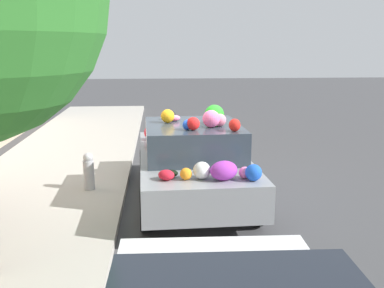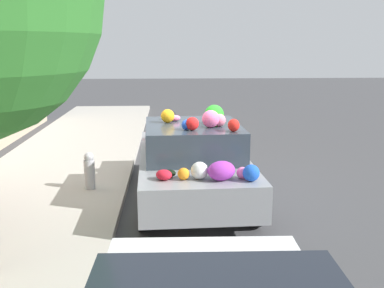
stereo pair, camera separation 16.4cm
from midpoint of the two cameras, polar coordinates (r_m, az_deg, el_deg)
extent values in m
plane|color=#424244|center=(8.27, -1.44, -7.10)|extent=(60.00, 60.00, 0.00)
cube|color=#B2ADA3|center=(8.56, -19.94, -6.72)|extent=(24.00, 3.20, 0.13)
cylinder|color=#B2B2B7|center=(8.58, -13.50, -3.86)|extent=(0.20, 0.20, 0.55)
sphere|color=#B2B2B7|center=(8.49, -13.61, -1.69)|extent=(0.18, 0.18, 0.18)
cube|color=gray|center=(8.09, -0.58, -3.06)|extent=(4.20, 1.99, 0.56)
cube|color=#333D47|center=(7.80, -0.46, 0.52)|extent=(1.92, 1.68, 0.55)
cylinder|color=black|center=(9.36, -6.55, -2.74)|extent=(0.66, 0.20, 0.65)
cylinder|color=black|center=(9.50, 3.72, -2.45)|extent=(0.66, 0.20, 0.65)
cylinder|color=black|center=(6.92, -6.53, -8.30)|extent=(0.66, 0.20, 0.65)
cylinder|color=black|center=(7.11, 7.36, -7.74)|extent=(0.66, 0.20, 0.65)
ellipsoid|color=pink|center=(9.36, 1.99, 1.48)|extent=(0.23, 0.18, 0.21)
ellipsoid|color=red|center=(7.13, 4.78, 2.41)|extent=(0.23, 0.20, 0.20)
sphere|color=pink|center=(7.57, 2.95, 3.05)|extent=(0.25, 0.25, 0.21)
ellipsoid|color=red|center=(6.44, -4.01, -3.95)|extent=(0.32, 0.33, 0.15)
sphere|color=green|center=(7.76, 2.25, 3.76)|extent=(0.46, 0.46, 0.33)
sphere|color=white|center=(6.46, 0.53, -3.38)|extent=(0.35, 0.35, 0.25)
ellipsoid|color=pink|center=(8.10, -2.82, 3.31)|extent=(0.13, 0.21, 0.11)
sphere|color=orange|center=(7.91, -3.71, 3.56)|extent=(0.29, 0.29, 0.24)
ellipsoid|color=blue|center=(7.23, -1.21, 2.47)|extent=(0.22, 0.22, 0.17)
sphere|color=purple|center=(9.42, -3.29, 1.76)|extent=(0.38, 0.38, 0.28)
sphere|color=red|center=(9.32, 0.49, 1.29)|extent=(0.22, 0.22, 0.16)
ellipsoid|color=#AC2FC8|center=(9.14, -5.40, 1.10)|extent=(0.41, 0.39, 0.19)
ellipsoid|color=white|center=(9.37, -2.99, 1.58)|extent=(0.40, 0.41, 0.24)
sphere|color=pink|center=(7.44, 1.82, 3.21)|extent=(0.38, 0.38, 0.29)
sphere|color=pink|center=(6.53, 5.99, -3.63)|extent=(0.21, 0.21, 0.17)
sphere|color=orange|center=(6.43, -1.50, -3.82)|extent=(0.22, 0.22, 0.17)
ellipsoid|color=black|center=(6.57, -3.39, -3.76)|extent=(0.20, 0.23, 0.11)
sphere|color=black|center=(8.23, -3.20, 3.65)|extent=(0.20, 0.20, 0.16)
sphere|color=blue|center=(8.90, -0.99, 1.11)|extent=(0.30, 0.30, 0.27)
ellipsoid|color=pink|center=(9.44, 2.13, 1.40)|extent=(0.19, 0.21, 0.15)
ellipsoid|color=purple|center=(6.41, 3.33, -3.38)|extent=(0.45, 0.50, 0.28)
sphere|color=red|center=(7.20, -0.50, 2.60)|extent=(0.30, 0.30, 0.21)
sphere|color=blue|center=(6.42, 7.10, -3.63)|extent=(0.28, 0.28, 0.24)
ellipsoid|color=red|center=(9.11, -5.66, 1.43)|extent=(0.35, 0.34, 0.30)
camera|label=1|loc=(0.08, -90.59, -0.13)|focal=42.00mm
camera|label=2|loc=(0.08, 89.41, 0.13)|focal=42.00mm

